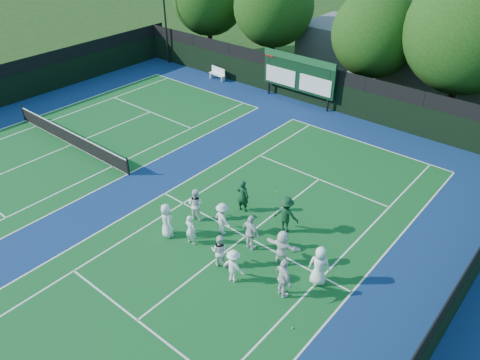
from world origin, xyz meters
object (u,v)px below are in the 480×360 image
Objects in this scene: bench at (218,73)px; coach_left at (243,196)px; scoreboard at (298,74)px; tennis_net at (70,138)px.

coach_left is (13.31, -12.88, 0.32)m from bench.
bench is (-7.69, -0.21, -1.65)m from scoreboard.
tennis_net is at bearing -5.35° from coach_left.
tennis_net is 14.39m from bench.
coach_left reaches higher than tennis_net.
tennis_net is 12.70m from coach_left.
tennis_net is at bearing -87.19° from bench.
scoreboard reaches higher than bench.
scoreboard is at bearing 1.59° from bench.
tennis_net is 6.96× the size of bench.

